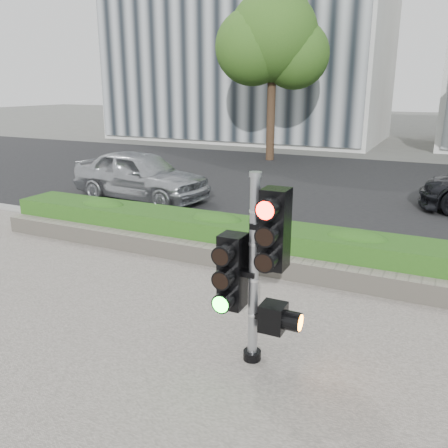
# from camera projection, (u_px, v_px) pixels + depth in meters

# --- Properties ---
(ground) EXTENTS (120.00, 120.00, 0.00)m
(ground) POSITION_uv_depth(u_px,v_px,m) (213.00, 320.00, 6.77)
(ground) COLOR #51514C
(ground) RESTS_ON ground
(sidewalk) EXTENTS (16.00, 11.00, 0.03)m
(sidewalk) POSITION_uv_depth(u_px,v_px,m) (96.00, 429.00, 4.60)
(sidewalk) COLOR #9E9389
(sidewalk) RESTS_ON ground
(road) EXTENTS (60.00, 13.00, 0.02)m
(road) POSITION_uv_depth(u_px,v_px,m) (352.00, 188.00, 15.42)
(road) COLOR black
(road) RESTS_ON ground
(curb) EXTENTS (60.00, 0.25, 0.12)m
(curb) POSITION_uv_depth(u_px,v_px,m) (284.00, 250.00, 9.48)
(curb) COLOR gray
(curb) RESTS_ON ground
(stone_wall) EXTENTS (12.00, 0.32, 0.34)m
(stone_wall) POSITION_uv_depth(u_px,v_px,m) (261.00, 263.00, 8.35)
(stone_wall) COLOR gray
(stone_wall) RESTS_ON sidewalk
(hedge) EXTENTS (12.00, 1.00, 0.68)m
(hedge) POSITION_uv_depth(u_px,v_px,m) (274.00, 244.00, 8.87)
(hedge) COLOR #458228
(hedge) RESTS_ON sidewalk
(building_left) EXTENTS (16.00, 9.00, 15.00)m
(building_left) POSITION_uv_depth(u_px,v_px,m) (252.00, 11.00, 28.29)
(building_left) COLOR #B7B7B2
(building_left) RESTS_ON ground
(tree_left) EXTENTS (4.61, 4.03, 7.34)m
(tree_left) POSITION_uv_depth(u_px,v_px,m) (273.00, 40.00, 19.82)
(tree_left) COLOR black
(tree_left) RESTS_ON ground
(traffic_signal) EXTENTS (0.79, 0.57, 2.29)m
(traffic_signal) POSITION_uv_depth(u_px,v_px,m) (258.00, 261.00, 5.40)
(traffic_signal) COLOR black
(traffic_signal) RESTS_ON sidewalk
(car_silver) EXTENTS (4.33, 2.10, 1.43)m
(car_silver) POSITION_uv_depth(u_px,v_px,m) (140.00, 175.00, 13.66)
(car_silver) COLOR #A5A7AC
(car_silver) RESTS_ON road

